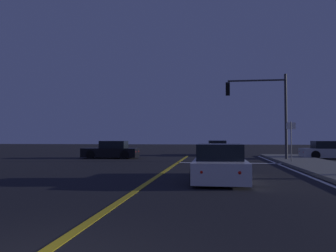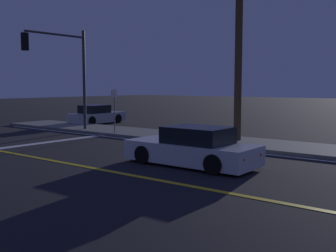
{
  "view_description": "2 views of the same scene",
  "coord_description": "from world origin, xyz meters",
  "px_view_note": "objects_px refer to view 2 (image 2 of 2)",
  "views": [
    {
      "loc": [
        2.28,
        -3.41,
        1.55
      ],
      "look_at": [
        -0.26,
        14.94,
        2.23
      ],
      "focal_mm": 35.6,
      "sensor_mm": 36.0,
      "label": 1
    },
    {
      "loc": [
        -8.91,
        1.17,
        2.73
      ],
      "look_at": [
        1.31,
        9.13,
        1.43
      ],
      "focal_mm": 43.46,
      "sensor_mm": 36.0,
      "label": 2
    }
  ],
  "objects_px": {
    "utility_pole_right": "(239,30)",
    "street_sign_corner": "(114,104)",
    "car_mid_block_silver": "(97,116)",
    "car_parked_curb_white": "(193,148)",
    "traffic_signal_near_right": "(64,63)"
  },
  "relations": [
    {
      "from": "utility_pole_right",
      "to": "street_sign_corner",
      "type": "bearing_deg",
      "value": 101.64
    },
    {
      "from": "car_parked_curb_white",
      "to": "street_sign_corner",
      "type": "height_order",
      "value": "street_sign_corner"
    },
    {
      "from": "car_parked_curb_white",
      "to": "traffic_signal_near_right",
      "type": "height_order",
      "value": "traffic_signal_near_right"
    },
    {
      "from": "car_parked_curb_white",
      "to": "street_sign_corner",
      "type": "bearing_deg",
      "value": 62.3
    },
    {
      "from": "utility_pole_right",
      "to": "traffic_signal_near_right",
      "type": "bearing_deg",
      "value": 104.83
    },
    {
      "from": "car_parked_curb_white",
      "to": "traffic_signal_near_right",
      "type": "distance_m",
      "value": 11.91
    },
    {
      "from": "car_mid_block_silver",
      "to": "utility_pole_right",
      "type": "distance_m",
      "value": 13.79
    },
    {
      "from": "utility_pole_right",
      "to": "street_sign_corner",
      "type": "relative_size",
      "value": 4.03
    },
    {
      "from": "car_mid_block_silver",
      "to": "street_sign_corner",
      "type": "relative_size",
      "value": 1.64
    },
    {
      "from": "car_mid_block_silver",
      "to": "street_sign_corner",
      "type": "height_order",
      "value": "street_sign_corner"
    },
    {
      "from": "car_mid_block_silver",
      "to": "utility_pole_right",
      "type": "relative_size",
      "value": 0.41
    },
    {
      "from": "car_mid_block_silver",
      "to": "traffic_signal_near_right",
      "type": "relative_size",
      "value": 0.7
    },
    {
      "from": "car_mid_block_silver",
      "to": "car_parked_curb_white",
      "type": "bearing_deg",
      "value": -31.33
    },
    {
      "from": "car_parked_curb_white",
      "to": "utility_pole_right",
      "type": "height_order",
      "value": "utility_pole_right"
    },
    {
      "from": "utility_pole_right",
      "to": "street_sign_corner",
      "type": "height_order",
      "value": "utility_pole_right"
    }
  ]
}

